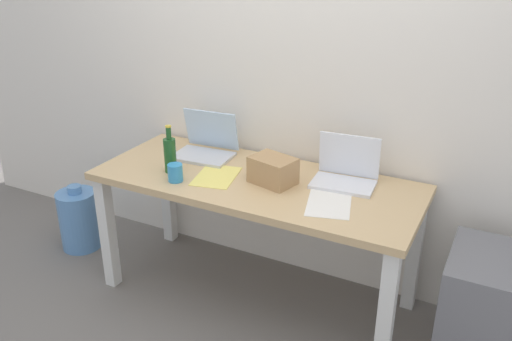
{
  "coord_description": "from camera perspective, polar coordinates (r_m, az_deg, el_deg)",
  "views": [
    {
      "loc": [
        1.2,
        -2.34,
        1.95
      ],
      "look_at": [
        0.0,
        0.0,
        0.8
      ],
      "focal_mm": 37.76,
      "sensor_mm": 36.0,
      "label": 1
    }
  ],
  "objects": [
    {
      "name": "beer_bottle",
      "position": [
        2.98,
        -9.09,
        1.74
      ],
      "size": [
        0.07,
        0.07,
        0.27
      ],
      "color": "#1E5123",
      "rests_on": "desk"
    },
    {
      "name": "filing_cabinet",
      "position": [
        2.85,
        23.15,
        -13.79
      ],
      "size": [
        0.4,
        0.48,
        0.61
      ],
      "primitive_type": "cube",
      "color": "slate",
      "rests_on": "ground"
    },
    {
      "name": "coffee_mug",
      "position": [
        2.88,
        -8.55,
        -0.23
      ],
      "size": [
        0.08,
        0.08,
        0.09
      ],
      "primitive_type": "cylinder",
      "color": "#338CC6",
      "rests_on": "desk"
    },
    {
      "name": "water_cooler_jug",
      "position": [
        3.81,
        -18.25,
        -4.94
      ],
      "size": [
        0.26,
        0.26,
        0.45
      ],
      "color": "#598CC6",
      "rests_on": "ground"
    },
    {
      "name": "cardboard_box",
      "position": [
        2.82,
        1.78,
        -0.0
      ],
      "size": [
        0.26,
        0.22,
        0.14
      ],
      "primitive_type": "cube",
      "rotation": [
        0.0,
        0.0,
        -0.25
      ],
      "color": "tan",
      "rests_on": "desk"
    },
    {
      "name": "paper_sheet_front_right",
      "position": [
        2.65,
        7.73,
        -3.52
      ],
      "size": [
        0.28,
        0.34,
        0.0
      ],
      "primitive_type": "cube",
      "rotation": [
        0.0,
        0.0,
        0.27
      ],
      "color": "white",
      "rests_on": "desk"
    },
    {
      "name": "back_wall",
      "position": [
        3.08,
        3.63,
        11.39
      ],
      "size": [
        5.2,
        0.08,
        2.6
      ],
      "primitive_type": "cube",
      "color": "silver",
      "rests_on": "ground"
    },
    {
      "name": "laptop_right",
      "position": [
        2.86,
        9.44,
        -0.26
      ],
      "size": [
        0.34,
        0.25,
        0.25
      ],
      "color": "silver",
      "rests_on": "desk"
    },
    {
      "name": "computer_mouse",
      "position": [
        3.07,
        1.23,
        0.91
      ],
      "size": [
        0.07,
        0.11,
        0.03
      ],
      "primitive_type": "ellipsoid",
      "rotation": [
        0.0,
        0.0,
        0.14
      ],
      "color": "black",
      "rests_on": "desk"
    },
    {
      "name": "desk",
      "position": [
        2.94,
        0.0,
        -2.69
      ],
      "size": [
        1.77,
        0.72,
        0.75
      ],
      "color": "tan",
      "rests_on": "ground"
    },
    {
      "name": "laptop_left",
      "position": [
        3.2,
        -5.33,
        2.58
      ],
      "size": [
        0.36,
        0.29,
        0.26
      ],
      "color": "silver",
      "rests_on": "desk"
    },
    {
      "name": "paper_yellow_folder",
      "position": [
        2.93,
        -4.23,
        -0.61
      ],
      "size": [
        0.27,
        0.33,
        0.0
      ],
      "primitive_type": "cube",
      "rotation": [
        0.0,
        0.0,
        0.21
      ],
      "color": "#F4E06B",
      "rests_on": "desk"
    },
    {
      "name": "ground_plane",
      "position": [
        3.28,
        0.0,
        -12.92
      ],
      "size": [
        8.0,
        8.0,
        0.0
      ],
      "primitive_type": "plane",
      "color": "slate"
    }
  ]
}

